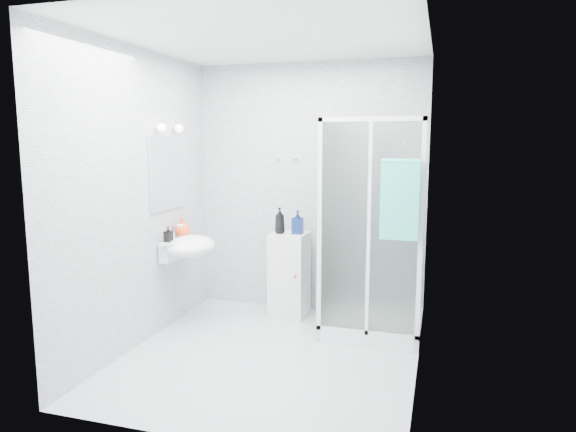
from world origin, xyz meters
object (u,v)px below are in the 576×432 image
(wall_basin, at_px, (188,246))
(shampoo_bottle_b, at_px, (298,222))
(soap_dispenser_orange, at_px, (182,227))
(shampoo_bottle_a, at_px, (280,220))
(soap_dispenser_black, at_px, (168,234))
(shower_enclosure, at_px, (364,287))
(storage_cabinet, at_px, (289,275))
(hand_towel, at_px, (400,198))

(wall_basin, relative_size, shampoo_bottle_b, 2.35)
(shampoo_bottle_b, bearing_deg, soap_dispenser_orange, -157.64)
(shampoo_bottle_a, distance_m, soap_dispenser_black, 1.12)
(soap_dispenser_orange, bearing_deg, shower_enclosure, 5.94)
(storage_cabinet, relative_size, soap_dispenser_orange, 4.60)
(wall_basin, xyz_separation_m, shampoo_bottle_a, (0.76, 0.53, 0.21))
(shower_enclosure, relative_size, shampoo_bottle_a, 7.50)
(storage_cabinet, relative_size, soap_dispenser_black, 5.97)
(shampoo_bottle_a, distance_m, shampoo_bottle_b, 0.18)
(storage_cabinet, relative_size, shampoo_bottle_b, 3.65)
(hand_towel, bearing_deg, shower_enclosure, 129.73)
(storage_cabinet, height_order, soap_dispenser_orange, soap_dispenser_orange)
(soap_dispenser_orange, bearing_deg, soap_dispenser_black, -90.00)
(shower_enclosure, height_order, shampoo_bottle_a, shower_enclosure)
(hand_towel, bearing_deg, soap_dispenser_orange, 174.16)
(shampoo_bottle_a, relative_size, soap_dispenser_black, 1.83)
(wall_basin, height_order, shampoo_bottle_b, shampoo_bottle_b)
(wall_basin, bearing_deg, shampoo_bottle_b, 31.21)
(soap_dispenser_black, bearing_deg, storage_cabinet, 36.50)
(shower_enclosure, xyz_separation_m, storage_cabinet, (-0.81, 0.26, -0.01))
(shower_enclosure, relative_size, soap_dispenser_black, 13.74)
(storage_cabinet, xyz_separation_m, shampoo_bottle_b, (0.09, -0.01, 0.55))
(shower_enclosure, distance_m, shampoo_bottle_b, 0.93)
(hand_towel, height_order, soap_dispenser_orange, hand_towel)
(shower_enclosure, relative_size, hand_towel, 2.98)
(shampoo_bottle_a, bearing_deg, shampoo_bottle_b, 10.42)
(storage_cabinet, height_order, shampoo_bottle_a, shampoo_bottle_a)
(hand_towel, relative_size, soap_dispenser_black, 4.61)
(hand_towel, bearing_deg, shampoo_bottle_a, 153.26)
(shampoo_bottle_b, bearing_deg, wall_basin, -148.79)
(shampoo_bottle_a, xyz_separation_m, shampoo_bottle_b, (0.18, 0.03, -0.01))
(soap_dispenser_orange, relative_size, soap_dispenser_black, 1.30)
(storage_cabinet, xyz_separation_m, soap_dispenser_orange, (-0.97, -0.44, 0.52))
(hand_towel, distance_m, shampoo_bottle_a, 1.42)
(shampoo_bottle_b, bearing_deg, shower_enclosure, -19.28)
(hand_towel, height_order, shampoo_bottle_a, hand_towel)
(shampoo_bottle_a, height_order, shampoo_bottle_b, shampoo_bottle_a)
(hand_towel, xyz_separation_m, shampoo_bottle_a, (-1.23, 0.62, -0.34))
(shower_enclosure, height_order, soap_dispenser_black, shower_enclosure)
(shampoo_bottle_a, bearing_deg, wall_basin, -144.82)
(shower_enclosure, bearing_deg, shampoo_bottle_a, 166.30)
(storage_cabinet, xyz_separation_m, shampoo_bottle_a, (-0.09, -0.04, 0.57))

